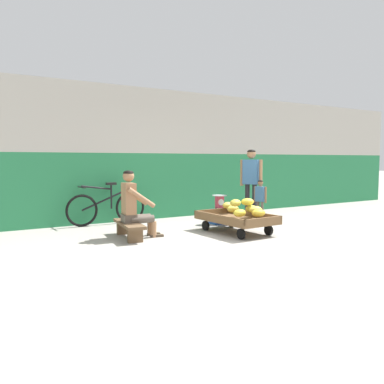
# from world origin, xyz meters

# --- Properties ---
(ground_plane) EXTENTS (80.00, 80.00, 0.00)m
(ground_plane) POSITION_xyz_m (0.00, 0.00, 0.00)
(ground_plane) COLOR #A39E93
(back_wall) EXTENTS (16.00, 0.30, 2.87)m
(back_wall) POSITION_xyz_m (0.00, 3.28, 1.43)
(back_wall) COLOR #287F4C
(back_wall) RESTS_ON ground
(banana_cart) EXTENTS (0.90, 1.48, 0.36)m
(banana_cart) POSITION_xyz_m (0.33, 0.83, 0.24)
(banana_cart) COLOR brown
(banana_cart) RESTS_ON ground
(banana_pile) EXTENTS (0.81, 1.41, 0.26)m
(banana_pile) POSITION_xyz_m (0.42, 0.74, 0.46)
(banana_pile) COLOR gold
(banana_pile) RESTS_ON banana_cart
(low_bench) EXTENTS (0.46, 1.13, 0.27)m
(low_bench) POSITION_xyz_m (-1.50, 1.37, 0.20)
(low_bench) COLOR brown
(low_bench) RESTS_ON ground
(vendor_seated) EXTENTS (0.71, 0.53, 1.14)m
(vendor_seated) POSITION_xyz_m (-1.41, 1.36, 0.57)
(vendor_seated) COLOR #9E704C
(vendor_seated) RESTS_ON ground
(plastic_crate) EXTENTS (0.36, 0.28, 0.30)m
(plastic_crate) POSITION_xyz_m (0.68, 1.83, 0.15)
(plastic_crate) COLOR #234CA8
(plastic_crate) RESTS_ON ground
(weighing_scale) EXTENTS (0.30, 0.30, 0.29)m
(weighing_scale) POSITION_xyz_m (0.68, 1.83, 0.45)
(weighing_scale) COLOR #28282D
(weighing_scale) RESTS_ON plastic_crate
(bicycle_near_left) EXTENTS (1.66, 0.48, 0.86)m
(bicycle_near_left) POSITION_xyz_m (-1.35, 2.93, 0.35)
(bicycle_near_left) COLOR black
(bicycle_near_left) RESTS_ON ground
(customer_adult) EXTENTS (0.33, 0.44, 1.53)m
(customer_adult) POSITION_xyz_m (1.41, 1.71, 0.95)
(customer_adult) COLOR #232328
(customer_adult) RESTS_ON ground
(customer_child) EXTENTS (0.17, 0.27, 0.90)m
(customer_child) POSITION_xyz_m (1.36, 1.36, 0.56)
(customer_child) COLOR brown
(customer_child) RESTS_ON ground
(shopping_bag) EXTENTS (0.18, 0.12, 0.24)m
(shopping_bag) POSITION_xyz_m (1.00, 1.49, 0.12)
(shopping_bag) COLOR silver
(shopping_bag) RESTS_ON ground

